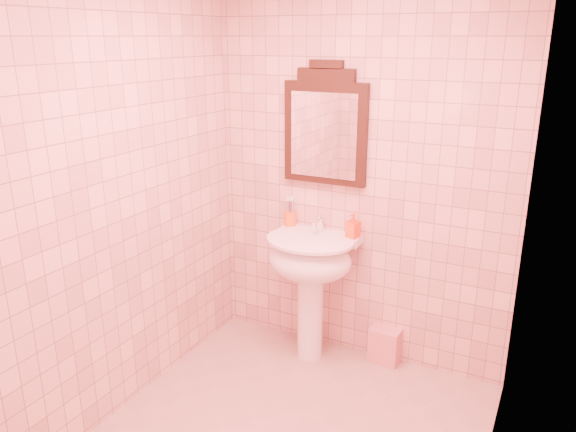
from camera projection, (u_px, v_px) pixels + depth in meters
The scene contains 7 objects.
back_wall at pixel (361, 176), 3.58m from camera, with size 2.00×0.02×2.50m, color beige.
pedestal_sink at pixel (310, 267), 3.67m from camera, with size 0.58×0.58×0.86m.
faucet at pixel (319, 224), 3.71m from camera, with size 0.04×0.16×0.11m.
mirror at pixel (325, 128), 3.57m from camera, with size 0.56×0.06×0.78m.
toothbrush_cup at pixel (290, 218), 3.84m from camera, with size 0.08×0.08×0.18m.
soap_dispenser at pixel (353, 225), 3.60m from camera, with size 0.07×0.07×0.16m, color red.
towel at pixel (385, 345), 3.77m from camera, with size 0.20×0.13×0.24m, color #DF8C83.
Camera 1 is at (1.17, -2.22, 2.10)m, focal length 35.00 mm.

